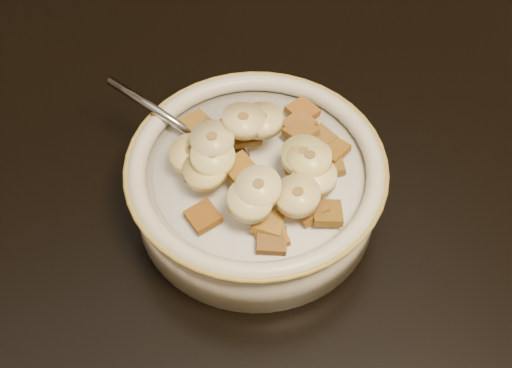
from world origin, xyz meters
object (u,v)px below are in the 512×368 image
object	(u,v)px
spoon	(223,152)
cereal_bowl	(256,191)
chair	(128,14)
table	(112,285)

from	to	relation	value
spoon	cereal_bowl	bearing A→B (deg)	90.00
cereal_bowl	spoon	world-z (taller)	spoon
spoon	chair	bearing A→B (deg)	-129.50
chair	spoon	world-z (taller)	chair
table	cereal_bowl	size ratio (longest dim) A/B	7.71
chair	cereal_bowl	bearing A→B (deg)	-95.55
chair	cereal_bowl	size ratio (longest dim) A/B	5.59
cereal_bowl	chair	bearing A→B (deg)	89.19
table	chair	xyz separation A→B (m)	(0.13, 0.57, -0.22)
cereal_bowl	spoon	distance (m)	0.04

